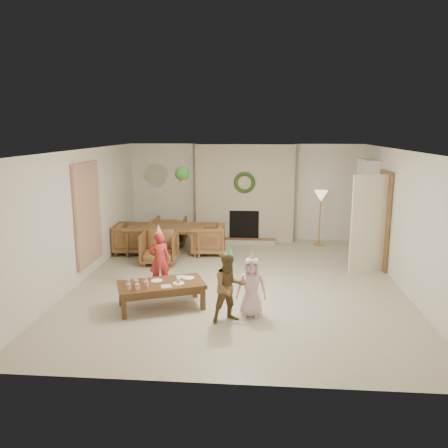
# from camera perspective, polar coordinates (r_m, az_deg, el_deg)

# --- Properties ---
(floor) EXTENTS (7.00, 7.00, 0.00)m
(floor) POSITION_cam_1_polar(r_m,az_deg,el_deg) (8.64, 1.78, -7.42)
(floor) COLOR #B7B29E
(floor) RESTS_ON ground
(ceiling) EXTENTS (7.00, 7.00, 0.00)m
(ceiling) POSITION_cam_1_polar(r_m,az_deg,el_deg) (8.15, 1.90, 9.39)
(ceiling) COLOR white
(ceiling) RESTS_ON wall_back
(wall_back) EXTENTS (7.00, 0.00, 7.00)m
(wall_back) POSITION_cam_1_polar(r_m,az_deg,el_deg) (11.75, 2.69, 4.08)
(wall_back) COLOR silver
(wall_back) RESTS_ON floor
(wall_front) EXTENTS (7.00, 0.00, 7.00)m
(wall_front) POSITION_cam_1_polar(r_m,az_deg,el_deg) (4.93, -0.21, -7.26)
(wall_front) COLOR silver
(wall_front) RESTS_ON floor
(wall_left) EXTENTS (0.00, 7.00, 7.00)m
(wall_left) POSITION_cam_1_polar(r_m,az_deg,el_deg) (8.96, -17.69, 1.01)
(wall_left) COLOR silver
(wall_left) RESTS_ON floor
(wall_right) EXTENTS (0.00, 7.00, 7.00)m
(wall_right) POSITION_cam_1_polar(r_m,az_deg,el_deg) (8.69, 22.00, 0.37)
(wall_right) COLOR silver
(wall_right) RESTS_ON floor
(fireplace_mass) EXTENTS (2.50, 0.40, 2.50)m
(fireplace_mass) POSITION_cam_1_polar(r_m,az_deg,el_deg) (11.56, 2.66, 3.94)
(fireplace_mass) COLOR #4D1A14
(fireplace_mass) RESTS_ON floor
(fireplace_hearth) EXTENTS (1.60, 0.30, 0.12)m
(fireplace_hearth) POSITION_cam_1_polar(r_m,az_deg,el_deg) (11.44, 2.54, -2.21)
(fireplace_hearth) COLOR brown
(fireplace_hearth) RESTS_ON floor
(fireplace_firebox) EXTENTS (0.75, 0.12, 0.75)m
(fireplace_firebox) POSITION_cam_1_polar(r_m,az_deg,el_deg) (11.52, 2.59, -0.12)
(fireplace_firebox) COLOR black
(fireplace_firebox) RESTS_ON floor
(fireplace_wreath) EXTENTS (0.54, 0.10, 0.54)m
(fireplace_wreath) POSITION_cam_1_polar(r_m,az_deg,el_deg) (11.29, 2.63, 5.29)
(fireplace_wreath) COLOR #224018
(fireplace_wreath) RESTS_ON fireplace_mass
(floor_lamp_base) EXTENTS (0.26, 0.26, 0.03)m
(floor_lamp_base) POSITION_cam_1_polar(r_m,az_deg,el_deg) (11.60, 11.98, -2.51)
(floor_lamp_base) COLOR gold
(floor_lamp_base) RESTS_ON floor
(floor_lamp_post) EXTENTS (0.03, 0.03, 1.24)m
(floor_lamp_post) POSITION_cam_1_polar(r_m,az_deg,el_deg) (11.46, 12.12, 0.54)
(floor_lamp_post) COLOR gold
(floor_lamp_post) RESTS_ON floor
(floor_lamp_shade) EXTENTS (0.33, 0.33, 0.28)m
(floor_lamp_shade) POSITION_cam_1_polar(r_m,az_deg,el_deg) (11.35, 12.25, 3.50)
(floor_lamp_shade) COLOR beige
(floor_lamp_shade) RESTS_ON floor_lamp_post
(bookshelf_carcass) EXTENTS (0.30, 1.00, 2.20)m
(bookshelf_carcass) POSITION_cam_1_polar(r_m,az_deg,el_deg) (10.86, 17.61, 2.07)
(bookshelf_carcass) COLOR white
(bookshelf_carcass) RESTS_ON floor
(bookshelf_shelf_a) EXTENTS (0.30, 0.92, 0.03)m
(bookshelf_shelf_a) POSITION_cam_1_polar(r_m,az_deg,el_deg) (10.98, 17.29, -1.27)
(bookshelf_shelf_a) COLOR white
(bookshelf_shelf_a) RESTS_ON bookshelf_carcass
(bookshelf_shelf_b) EXTENTS (0.30, 0.92, 0.03)m
(bookshelf_shelf_b) POSITION_cam_1_polar(r_m,az_deg,el_deg) (10.90, 17.42, 0.78)
(bookshelf_shelf_b) COLOR white
(bookshelf_shelf_b) RESTS_ON bookshelf_carcass
(bookshelf_shelf_c) EXTENTS (0.30, 0.92, 0.03)m
(bookshelf_shelf_c) POSITION_cam_1_polar(r_m,az_deg,el_deg) (10.84, 17.55, 2.85)
(bookshelf_shelf_c) COLOR white
(bookshelf_shelf_c) RESTS_ON bookshelf_carcass
(bookshelf_shelf_d) EXTENTS (0.30, 0.92, 0.03)m
(bookshelf_shelf_d) POSITION_cam_1_polar(r_m,az_deg,el_deg) (10.78, 17.69, 4.95)
(bookshelf_shelf_d) COLOR white
(bookshelf_shelf_d) RESTS_ON bookshelf_carcass
(books_row_lower) EXTENTS (0.20, 0.40, 0.24)m
(books_row_lower) POSITION_cam_1_polar(r_m,az_deg,el_deg) (10.81, 17.40, -0.73)
(books_row_lower) COLOR #B02028
(books_row_lower) RESTS_ON bookshelf_shelf_a
(books_row_mid) EXTENTS (0.20, 0.44, 0.24)m
(books_row_mid) POSITION_cam_1_polar(r_m,az_deg,el_deg) (10.92, 17.31, 1.55)
(books_row_mid) COLOR navy
(books_row_mid) RESTS_ON bookshelf_shelf_b
(books_row_upper) EXTENTS (0.20, 0.36, 0.22)m
(books_row_upper) POSITION_cam_1_polar(r_m,az_deg,el_deg) (10.72, 17.61, 3.45)
(books_row_upper) COLOR #B67727
(books_row_upper) RESTS_ON bookshelf_shelf_c
(door_frame) EXTENTS (0.05, 0.86, 2.04)m
(door_frame) POSITION_cam_1_polar(r_m,az_deg,el_deg) (9.86, 19.65, 0.48)
(door_frame) COLOR brown
(door_frame) RESTS_ON floor
(door_leaf) EXTENTS (0.77, 0.32, 2.00)m
(door_leaf) POSITION_cam_1_polar(r_m,az_deg,el_deg) (9.41, 17.99, -0.06)
(door_leaf) COLOR beige
(door_leaf) RESTS_ON floor
(curtain_panel) EXTENTS (0.06, 1.20, 2.00)m
(curtain_panel) POSITION_cam_1_polar(r_m,az_deg,el_deg) (9.13, -16.99, 1.25)
(curtain_panel) COLOR #C9AB8E
(curtain_panel) RESTS_ON wall_left
(dining_table) EXTENTS (1.86, 1.10, 0.64)m
(dining_table) POSITION_cam_1_polar(r_m,az_deg,el_deg) (10.58, -7.46, -2.04)
(dining_table) COLOR brown
(dining_table) RESTS_ON floor
(dining_chair_near) EXTENTS (0.79, 0.81, 0.71)m
(dining_chair_near) POSITION_cam_1_polar(r_m,az_deg,el_deg) (9.81, -8.22, -2.99)
(dining_chair_near) COLOR brown
(dining_chair_near) RESTS_ON floor
(dining_chair_far) EXTENTS (0.79, 0.81, 0.71)m
(dining_chair_far) POSITION_cam_1_polar(r_m,az_deg,el_deg) (11.34, -6.80, -0.90)
(dining_chair_far) COLOR brown
(dining_chair_far) RESTS_ON floor
(dining_chair_left) EXTENTS (0.81, 0.79, 0.71)m
(dining_chair_left) POSITION_cam_1_polar(r_m,az_deg,el_deg) (10.73, -11.68, -1.81)
(dining_chair_left) COLOR brown
(dining_chair_left) RESTS_ON floor
(dining_chair_right) EXTENTS (0.81, 0.79, 0.71)m
(dining_chair_right) POSITION_cam_1_polar(r_m,az_deg,el_deg) (10.45, -2.05, -1.93)
(dining_chair_right) COLOR brown
(dining_chair_right) RESTS_ON floor
(hanging_plant_cord) EXTENTS (0.01, 0.01, 0.70)m
(hanging_plant_cord) POSITION_cam_1_polar(r_m,az_deg,el_deg) (9.81, -5.36, 7.75)
(hanging_plant_cord) COLOR tan
(hanging_plant_cord) RESTS_ON ceiling
(hanging_plant_pot) EXTENTS (0.16, 0.16, 0.12)m
(hanging_plant_pot) POSITION_cam_1_polar(r_m,az_deg,el_deg) (9.84, -5.32, 5.71)
(hanging_plant_pot) COLOR #A85436
(hanging_plant_pot) RESTS_ON hanging_plant_cord
(hanging_plant_foliage) EXTENTS (0.32, 0.32, 0.32)m
(hanging_plant_foliage) POSITION_cam_1_polar(r_m,az_deg,el_deg) (9.83, -5.33, 6.41)
(hanging_plant_foliage) COLOR #1F531B
(hanging_plant_foliage) RESTS_ON hanging_plant_pot
(coffee_table_top) EXTENTS (1.54, 1.15, 0.06)m
(coffee_table_top) POSITION_cam_1_polar(r_m,az_deg,el_deg) (7.41, -8.01, -7.68)
(coffee_table_top) COLOR #54351C
(coffee_table_top) RESTS_ON floor
(coffee_table_apron) EXTENTS (1.40, 1.01, 0.08)m
(coffee_table_apron) POSITION_cam_1_polar(r_m,az_deg,el_deg) (7.43, -8.00, -8.22)
(coffee_table_apron) COLOR #54351C
(coffee_table_apron) RESTS_ON floor
(coffee_leg_fl) EXTENTS (0.10, 0.10, 0.36)m
(coffee_leg_fl) POSITION_cam_1_polar(r_m,az_deg,el_deg) (7.16, -12.63, -10.39)
(coffee_leg_fl) COLOR #54351C
(coffee_leg_fl) RESTS_ON floor
(coffee_leg_fr) EXTENTS (0.10, 0.10, 0.36)m
(coffee_leg_fr) POSITION_cam_1_polar(r_m,az_deg,el_deg) (7.34, -2.72, -9.54)
(coffee_leg_fr) COLOR #54351C
(coffee_leg_fr) RESTS_ON floor
(coffee_leg_bl) EXTENTS (0.10, 0.10, 0.36)m
(coffee_leg_bl) POSITION_cam_1_polar(r_m,az_deg,el_deg) (7.68, -12.97, -8.83)
(coffee_leg_bl) COLOR #54351C
(coffee_leg_bl) RESTS_ON floor
(coffee_leg_br) EXTENTS (0.10, 0.10, 0.36)m
(coffee_leg_br) POSITION_cam_1_polar(r_m,az_deg,el_deg) (7.85, -3.74, -8.08)
(coffee_leg_br) COLOR #54351C
(coffee_leg_br) RESTS_ON floor
(cup_a) EXTENTS (0.10, 0.10, 0.10)m
(cup_a) POSITION_cam_1_polar(r_m,az_deg,el_deg) (7.18, -12.05, -7.82)
(cup_a) COLOR silver
(cup_a) RESTS_ON coffee_table_top
(cup_b) EXTENTS (0.10, 0.10, 0.10)m
(cup_b) POSITION_cam_1_polar(r_m,az_deg,el_deg) (7.38, -12.20, -7.27)
(cup_b) COLOR silver
(cup_b) RESTS_ON coffee_table_top
(cup_c) EXTENTS (0.10, 0.10, 0.10)m
(cup_c) POSITION_cam_1_polar(r_m,az_deg,el_deg) (7.14, -10.99, -7.89)
(cup_c) COLOR silver
(cup_c) RESTS_ON coffee_table_top
(cup_d) EXTENTS (0.10, 0.10, 0.10)m
(cup_d) POSITION_cam_1_polar(r_m,az_deg,el_deg) (7.34, -11.17, -7.34)
(cup_d) COLOR silver
(cup_d) RESTS_ON coffee_table_top
(cup_e) EXTENTS (0.10, 0.10, 0.10)m
(cup_e) POSITION_cam_1_polar(r_m,az_deg,el_deg) (7.23, -9.88, -7.58)
(cup_e) COLOR silver
(cup_e) RESTS_ON coffee_table_top
(cup_f) EXTENTS (0.10, 0.10, 0.10)m
(cup_f) POSITION_cam_1_polar(r_m,az_deg,el_deg) (7.43, -10.09, -7.04)
(cup_f) COLOR silver
(cup_f) RESTS_ON coffee_table_top
(plate_a) EXTENTS (0.25, 0.25, 0.01)m
(plate_a) POSITION_cam_1_polar(r_m,az_deg,el_deg) (7.51, -8.58, -7.14)
(plate_a) COLOR white
(plate_a) RESTS_ON coffee_table_top
(plate_b) EXTENTS (0.25, 0.25, 0.01)m
(plate_b) POSITION_cam_1_polar(r_m,az_deg,el_deg) (7.34, -5.83, -7.52)
(plate_b) COLOR white
(plate_b) RESTS_ON coffee_table_top
(plate_c) EXTENTS (0.25, 0.25, 0.01)m
(plate_c) POSITION_cam_1_polar(r_m,az_deg,el_deg) (7.57, -4.56, -6.86)
(plate_c) COLOR white
(plate_c) RESTS_ON coffee_table_top
(food_scoop) EXTENTS (0.10, 0.10, 0.07)m
(food_scoop) POSITION_cam_1_polar(r_m,az_deg,el_deg) (7.33, -5.84, -7.21)
(food_scoop) COLOR tan
(food_scoop) RESTS_ON plate_b
(napkin_left) EXTENTS (0.21, 0.21, 0.01)m
(napkin_left) POSITION_cam_1_polar(r_m,az_deg,el_deg) (7.23, -7.36, -7.88)
(napkin_left) COLOR #DAA0A7
(napkin_left) RESTS_ON coffee_table_top
(napkin_right) EXTENTS (0.21, 0.21, 0.01)m
(napkin_right) POSITION_cam_1_polar(r_m,az_deg,el_deg) (7.63, -5.48, -6.73)
(napkin_right) COLOR #DAA0A7
(napkin_right) RESTS_ON coffee_table_top
(child_red) EXTENTS (0.44, 0.35, 1.06)m
(child_red) POSITION_cam_1_polar(r_m,az_deg,el_deg) (8.25, -8.23, -4.61)
(child_red) COLOR #A32323
(child_red) RESTS_ON floor
(party_hat_red) EXTENTS (0.16, 0.16, 0.20)m
(party_hat_red) POSITION_cam_1_polar(r_m,az_deg,el_deg) (8.11, -8.35, -0.71)
(party_hat_red) COLOR gold
(party_hat_red) RESTS_ON child_red
(child_plaid) EXTENTS (0.65, 0.60, 1.08)m
(child_plaid) POSITION_cam_1_polar(r_m,az_deg,el_deg) (6.79, 0.67, -8.08)
(child_plaid) COLOR brown
(child_plaid) RESTS_ON floor
(party_hat_plaid) EXTENTS (0.14, 0.14, 0.18)m
(party_hat_plaid) POSITION_cam_1_polar(r_m,az_deg,el_deg) (6.62, 0.68, -3.36)
(party_hat_plaid) COLOR #55C674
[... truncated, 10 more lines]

